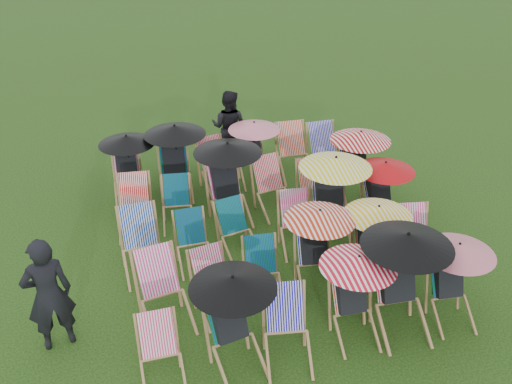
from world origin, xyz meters
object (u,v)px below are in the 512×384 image
object	(u,v)px
deckchair_0	(161,356)
person_left	(48,294)
deckchair_5	(453,281)
deckchair_29	(326,151)
person_rear	(229,127)

from	to	relation	value
deckchair_0	person_left	bearing A→B (deg)	140.84
deckchair_5	deckchair_29	world-z (taller)	deckchair_5
deckchair_0	deckchair_5	bearing A→B (deg)	0.85
deckchair_0	person_rear	distance (m)	6.11
person_left	deckchair_29	bearing A→B (deg)	-158.43
deckchair_5	person_rear	world-z (taller)	person_rear
deckchair_5	person_left	bearing A→B (deg)	175.04
deckchair_29	person_rear	world-z (taller)	person_rear
deckchair_29	deckchair_5	bearing A→B (deg)	-88.52
deckchair_0	person_left	xyz separation A→B (m)	(-1.25, 1.04, 0.43)
deckchair_5	deckchair_29	distance (m)	4.52
deckchair_29	person_rear	distance (m)	2.10
person_left	person_rear	world-z (taller)	person_left
deckchair_5	deckchair_29	xyz separation A→B (m)	(0.01, 4.52, -0.13)
person_left	deckchair_0	bearing A→B (deg)	128.39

